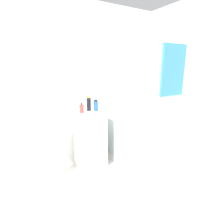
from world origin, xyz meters
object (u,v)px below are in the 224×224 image
object	(u,v)px
soap_dispenser	(82,109)
shampoo_bottle_tall_black	(89,104)
sink	(47,140)
shampoo_bottle_blue	(96,105)

from	to	relation	value
soap_dispenser	shampoo_bottle_tall_black	distance (m)	0.17
soap_dispenser	shampoo_bottle_tall_black	bearing A→B (deg)	26.34
soap_dispenser	shampoo_bottle_tall_black	xyz separation A→B (m)	(0.15, 0.07, 0.05)
sink	shampoo_bottle_blue	distance (m)	0.84
soap_dispenser	shampoo_bottle_tall_black	size ratio (longest dim) A/B	0.67
sink	shampoo_bottle_tall_black	xyz separation A→B (m)	(0.67, 0.12, 0.40)
shampoo_bottle_tall_black	shampoo_bottle_blue	xyz separation A→B (m)	(0.08, -0.07, -0.03)
soap_dispenser	shampoo_bottle_blue	world-z (taller)	shampoo_bottle_blue
sink	soap_dispenser	xyz separation A→B (m)	(0.52, 0.05, 0.36)
sink	shampoo_bottle_tall_black	bearing A→B (deg)	10.09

